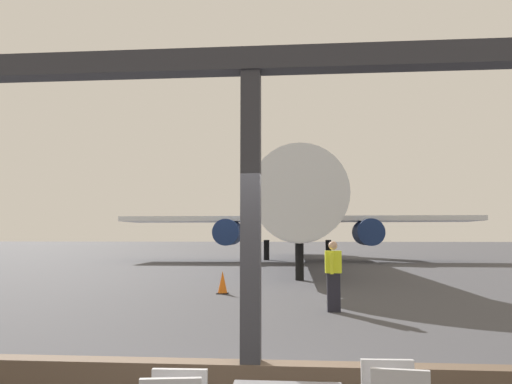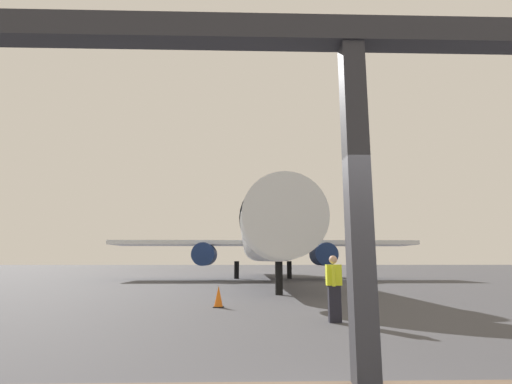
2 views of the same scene
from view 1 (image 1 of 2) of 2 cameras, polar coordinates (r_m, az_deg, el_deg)
ground_plane at (r=44.88m, az=4.11°, el=-7.67°), size 220.00×220.00×0.00m
window_frame at (r=4.88m, az=-0.63°, el=-11.20°), size 8.25×0.24×3.82m
airplane at (r=34.29m, az=4.97°, el=-2.67°), size 26.43×35.05×10.31m
ground_crew_worker at (r=12.15m, az=9.27°, el=-9.79°), size 0.40×0.56×1.74m
traffic_cone at (r=15.76m, az=-4.03°, el=-10.81°), size 0.36×0.36×0.74m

